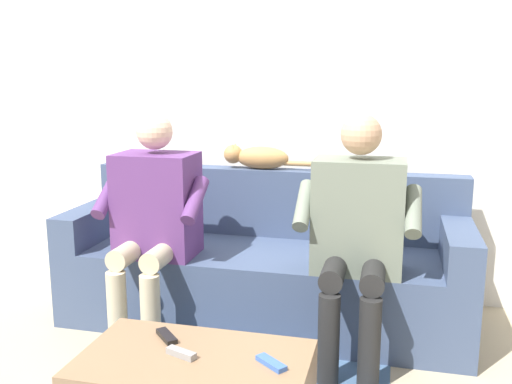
% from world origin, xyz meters
% --- Properties ---
extents(ground_plane, '(8.00, 8.00, 0.00)m').
position_xyz_m(ground_plane, '(0.00, 0.60, 0.00)').
color(ground_plane, tan).
extents(back_wall, '(4.73, 0.06, 2.40)m').
position_xyz_m(back_wall, '(0.00, -0.62, 1.20)').
color(back_wall, silver).
rests_on(back_wall, ground).
extents(couch, '(2.23, 0.75, 0.83)m').
position_xyz_m(couch, '(0.00, -0.11, 0.29)').
color(couch, '#3D4C6B').
rests_on(couch, ground).
extents(person_left_seated, '(0.59, 0.55, 1.20)m').
position_xyz_m(person_left_seated, '(-0.53, 0.22, 0.68)').
color(person_left_seated, slate).
rests_on(person_left_seated, ground).
extents(person_right_seated, '(0.57, 0.52, 1.19)m').
position_xyz_m(person_right_seated, '(0.53, 0.20, 0.67)').
color(person_right_seated, '#5B3370').
rests_on(person_right_seated, ground).
extents(cat_on_backrest, '(0.55, 0.13, 0.15)m').
position_xyz_m(cat_on_backrest, '(0.11, -0.38, 0.90)').
color(cat_on_backrest, '#B7844C').
rests_on(cat_on_backrest, couch).
extents(remote_blue, '(0.13, 0.11, 0.02)m').
position_xyz_m(remote_blue, '(-0.29, 1.06, 0.36)').
color(remote_blue, '#3860B7').
rests_on(remote_blue, coffee_table).
extents(remote_gray, '(0.13, 0.08, 0.02)m').
position_xyz_m(remote_gray, '(0.05, 1.07, 0.36)').
color(remote_gray, gray).
rests_on(remote_gray, coffee_table).
extents(remote_black, '(0.12, 0.13, 0.02)m').
position_xyz_m(remote_black, '(0.16, 0.95, 0.36)').
color(remote_black, black).
rests_on(remote_black, coffee_table).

